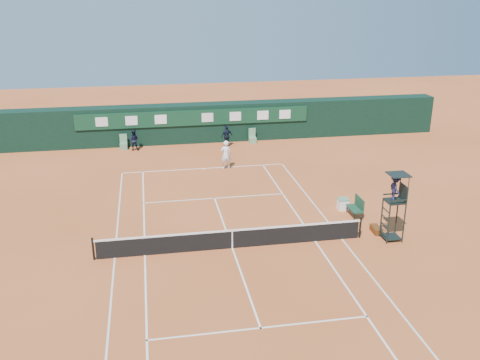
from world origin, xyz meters
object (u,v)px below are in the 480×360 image
tennis_net (232,239)px  umpire_chair (395,193)px  player_bench (357,206)px  cooler (343,204)px  player (226,155)px

tennis_net → umpire_chair: umpire_chair is taller
player_bench → cooler: (-0.38, 1.03, -0.27)m
umpire_chair → player_bench: size_ratio=2.85×
umpire_chair → cooler: (-1.00, 3.98, -2.13)m
cooler → player: size_ratio=0.32×
umpire_chair → player: size_ratio=1.72×
tennis_net → player: size_ratio=6.50×
cooler → tennis_net: bearing=-152.7°
player → tennis_net: bearing=78.9°
cooler → player_bench: bearing=-70.0°
tennis_net → player_bench: bearing=19.0°
player_bench → cooler: bearing=110.0°
umpire_chair → player_bench: umpire_chair is taller
umpire_chair → cooler: size_ratio=5.30×
tennis_net → player: (1.48, 11.59, 0.48)m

